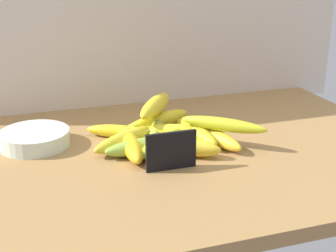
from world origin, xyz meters
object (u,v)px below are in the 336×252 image
Objects in this scene: banana_0 at (163,143)px; banana_9 at (196,132)px; banana_3 at (217,138)px; banana_2 at (148,145)px; fruit_bowl at (35,138)px; banana_11 at (126,139)px; banana_6 at (177,132)px; banana_7 at (158,121)px; banana_4 at (117,131)px; banana_12 at (155,106)px; banana_1 at (142,126)px; chalkboard_sign at (171,152)px; banana_10 at (133,148)px; banana_13 at (223,124)px; banana_5 at (156,129)px; banana_8 at (178,146)px.

banana_0 reaches higher than banana_9.
banana_2 is at bearing 177.95° from banana_3.
banana_11 is (20.41, -7.55, 0.11)cm from fruit_bowl.
banana_2 and banana_6 have the same top height.
banana_9 is 17.21cm from banana_11.
banana_7 is at bearing 77.21° from banana_0.
banana_6 and banana_7 have the same top height.
banana_0 reaches higher than banana_4.
banana_0 is 0.93× the size of banana_12.
banana_0 is 14.39cm from banana_4.
banana_1 is at bearing 52.77° from banana_11.
chalkboard_sign is at bearing -148.68° from banana_3.
banana_2 is 16.64cm from banana_12.
banana_1 is 1.13× the size of banana_10.
banana_13 is (42.31, -13.86, 3.51)cm from fruit_bowl.
banana_1 reaches higher than banana_5.
banana_6 is 0.81× the size of banana_7.
banana_8 is 10.07cm from banana_9.
banana_13 reaches higher than banana_6.
banana_11 is at bearing 91.52° from banana_10.
chalkboard_sign is 10.75cm from banana_10.
banana_1 is at bearing -159.29° from banana_7.
banana_2 reaches higher than banana_1.
banana_3 is at bearing 0.42° from banana_10.
banana_10 is at bearing -113.04° from banana_1.
banana_3 is at bearing -2.05° from banana_2.
banana_2 is 6.42cm from banana_11.
banana_11 is at bearing -136.39° from banana_12.
banana_12 reaches higher than fruit_bowl.
banana_5 is 1.11× the size of banana_9.
banana_4 is (-8.11, 11.88, -0.56)cm from banana_0.
banana_6 is at bearing 161.76° from banana_9.
banana_8 is (3.89, 6.35, -1.66)cm from chalkboard_sign.
banana_11 is (-3.80, 5.18, -0.04)cm from banana_2.
banana_5 is 6.05cm from banana_6.
banana_8 reaches higher than banana_11.
fruit_bowl and banana_3 have the same top height.
banana_4 is (-6.81, -1.26, -0.11)cm from banana_1.
chalkboard_sign reaches higher than banana_10.
banana_12 is at bearing 3.90° from fruit_bowl.
banana_7 reaches higher than banana_1.
banana_0 and banana_8 have the same top height.
banana_3 reaches higher than banana_5.
banana_0 reaches higher than banana_10.
banana_11 is at bearing 163.93° from banana_13.
fruit_bowl is 0.84× the size of banana_8.
banana_13 is (18.10, -1.13, 3.36)cm from banana_2.
banana_9 is 13.50cm from banana_12.
chalkboard_sign reaches higher than banana_2.
banana_0 is 10.33cm from banana_5.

